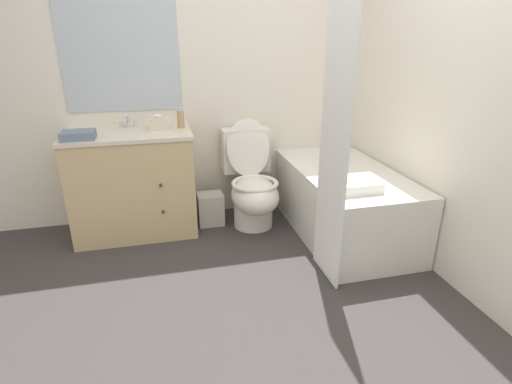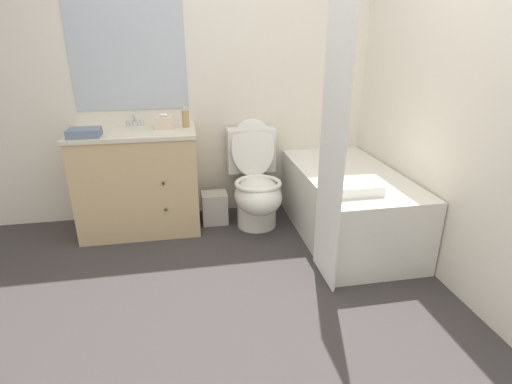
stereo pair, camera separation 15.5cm
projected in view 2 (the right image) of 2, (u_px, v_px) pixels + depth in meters
ground_plane at (263, 319)px, 2.32m from camera, size 14.00×14.00×0.00m
wall_back at (225, 72)px, 3.36m from camera, size 8.00×0.06×2.50m
wall_right at (418, 79)px, 2.82m from camera, size 0.05×2.62×2.50m
vanity_cabinet at (139, 180)px, 3.27m from camera, size 0.96×0.56×0.85m
sink_faucet at (135, 122)px, 3.26m from camera, size 0.14×0.12×0.12m
toilet at (256, 186)px, 3.38m from camera, size 0.42×0.70×0.89m
bathtub at (347, 204)px, 3.21m from camera, size 0.73×1.40×0.55m
shower_curtain at (333, 136)px, 2.38m from camera, size 0.02×0.39×1.95m
wastebasket at (215, 208)px, 3.48m from camera, size 0.22×0.18×0.27m
tissue_box at (164, 122)px, 3.17m from camera, size 0.14×0.13×0.12m
soap_dispenser at (186, 118)px, 3.21m from camera, size 0.06×0.06×0.16m
hand_towel_folded at (84, 133)px, 2.91m from camera, size 0.23×0.17×0.06m
bath_towel_folded at (357, 189)px, 2.67m from camera, size 0.31×0.18×0.07m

